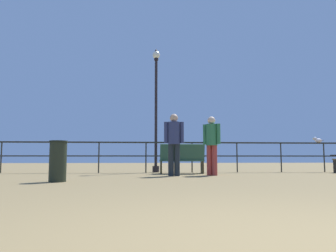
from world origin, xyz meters
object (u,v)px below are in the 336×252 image
bench_near_left (182,158)px  person_by_bench (174,140)px  lamppost_center (156,103)px  person_at_railing (212,141)px  seagull_on_rail (318,140)px  trash_bin (58,161)px

bench_near_left → person_by_bench: 1.42m
lamppost_center → person_by_bench: bearing=-80.0°
person_at_railing → lamppost_center: bearing=125.7°
seagull_on_rail → trash_bin: seagull_on_rail is taller
lamppost_center → seagull_on_rail: lamppost_center is taller
person_by_bench → person_at_railing: (1.13, 0.21, -0.02)m
bench_near_left → lamppost_center: bearing=126.3°
bench_near_left → lamppost_center: (-0.80, 1.09, 1.96)m
bench_near_left → trash_bin: bearing=-133.4°
seagull_on_rail → person_by_bench: bearing=-158.9°
bench_near_left → seagull_on_rail: (5.08, 0.83, 0.64)m
bench_near_left → seagull_on_rail: seagull_on_rail is taller
person_by_bench → person_at_railing: 1.15m
person_by_bench → seagull_on_rail: bearing=21.1°
bench_near_left → trash_bin: (-3.08, -3.26, -0.07)m
bench_near_left → lamppost_center: 2.38m
lamppost_center → person_at_railing: lamppost_center is taller
person_at_railing → seagull_on_rail: bearing=23.6°
person_at_railing → seagull_on_rail: (4.33, 1.90, 0.16)m
bench_near_left → person_at_railing: bearing=-54.9°
bench_near_left → person_at_railing: size_ratio=0.83×
person_at_railing → trash_bin: size_ratio=1.96×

